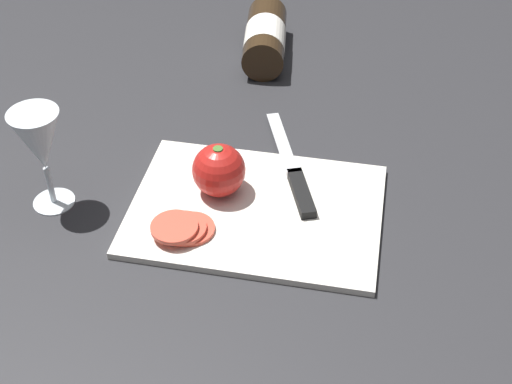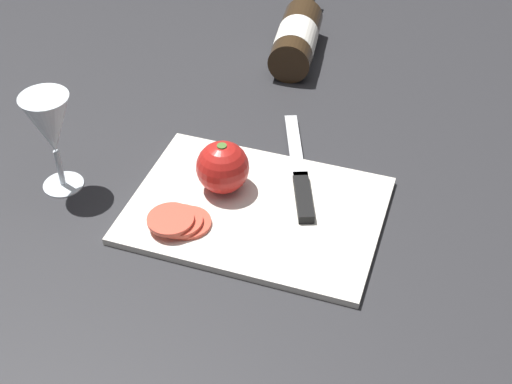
# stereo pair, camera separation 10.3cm
# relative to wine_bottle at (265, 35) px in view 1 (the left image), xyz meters

# --- Properties ---
(ground_plane) EXTENTS (3.00, 3.00, 0.00)m
(ground_plane) POSITION_rel_wine_bottle_xyz_m (0.06, -0.43, -0.04)
(ground_plane) COLOR #28282B
(cutting_board) EXTENTS (0.37, 0.27, 0.01)m
(cutting_board) POSITION_rel_wine_bottle_xyz_m (0.07, -0.46, -0.03)
(cutting_board) COLOR silver
(cutting_board) RESTS_ON ground_plane
(wine_bottle) EXTENTS (0.10, 0.32, 0.08)m
(wine_bottle) POSITION_rel_wine_bottle_xyz_m (0.00, 0.00, 0.00)
(wine_bottle) COLOR #332314
(wine_bottle) RESTS_ON ground_plane
(wine_glass) EXTENTS (0.07, 0.07, 0.16)m
(wine_glass) POSITION_rel_wine_bottle_xyz_m (-0.23, -0.50, 0.07)
(wine_glass) COLOR silver
(wine_glass) RESTS_ON ground_plane
(whole_tomato) EXTENTS (0.08, 0.08, 0.08)m
(whole_tomato) POSITION_rel_wine_bottle_xyz_m (0.01, -0.44, 0.01)
(whole_tomato) COLOR red
(whole_tomato) RESTS_ON cutting_board
(knife) EXTENTS (0.12, 0.26, 0.01)m
(knife) POSITION_rel_wine_bottle_xyz_m (0.12, -0.41, -0.02)
(knife) COLOR silver
(knife) RESTS_ON cutting_board
(tomato_slice_stack_near) EXTENTS (0.09, 0.08, 0.02)m
(tomato_slice_stack_near) POSITION_rel_wine_bottle_xyz_m (-0.02, -0.54, -0.02)
(tomato_slice_stack_near) COLOR #DB4C38
(tomato_slice_stack_near) RESTS_ON cutting_board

